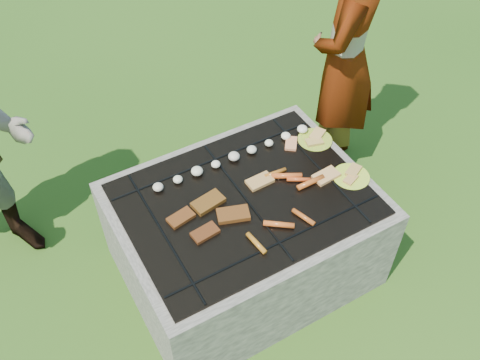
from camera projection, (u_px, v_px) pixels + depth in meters
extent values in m
plane|color=#1E4611|center=(244.00, 266.00, 3.14)|extent=(60.00, 60.00, 0.00)
cube|color=#A29A90|center=(210.00, 188.00, 3.17)|extent=(1.30, 0.18, 0.60)
cube|color=#A79E94|center=(286.00, 292.00, 2.68)|extent=(1.30, 0.18, 0.60)
cube|color=#A59C93|center=(150.00, 279.00, 2.73)|extent=(0.18, 0.64, 0.60)
cube|color=#9D948B|center=(327.00, 197.00, 3.11)|extent=(0.18, 0.64, 0.60)
cube|color=black|center=(244.00, 242.00, 2.97)|extent=(0.94, 0.64, 0.48)
sphere|color=#FF5914|center=(245.00, 217.00, 2.81)|extent=(0.10, 0.10, 0.10)
cube|color=black|center=(245.00, 199.00, 2.70)|extent=(1.20, 0.90, 0.01)
cylinder|color=black|center=(163.00, 234.00, 2.54)|extent=(0.01, 0.88, 0.01)
cylinder|color=black|center=(245.00, 198.00, 2.69)|extent=(0.01, 0.88, 0.01)
cylinder|color=black|center=(318.00, 167.00, 2.85)|extent=(0.01, 0.88, 0.01)
cylinder|color=black|center=(279.00, 243.00, 2.51)|extent=(1.18, 0.01, 0.01)
cylinder|color=black|center=(215.00, 159.00, 2.88)|extent=(1.18, 0.01, 0.01)
ellipsoid|color=beige|center=(158.00, 187.00, 2.72)|extent=(0.06, 0.06, 0.04)
ellipsoid|color=beige|center=(178.00, 179.00, 2.76)|extent=(0.05, 0.05, 0.04)
ellipsoid|color=beige|center=(197.00, 171.00, 2.79)|extent=(0.06, 0.06, 0.04)
ellipsoid|color=white|center=(216.00, 164.00, 2.83)|extent=(0.05, 0.05, 0.03)
ellipsoid|color=beige|center=(234.00, 156.00, 2.87)|extent=(0.06, 0.06, 0.04)
ellipsoid|color=beige|center=(252.00, 150.00, 2.91)|extent=(0.05, 0.05, 0.04)
ellipsoid|color=#EDE9C9|center=(269.00, 143.00, 2.95)|extent=(0.05, 0.05, 0.03)
ellipsoid|color=white|center=(286.00, 136.00, 2.98)|extent=(0.05, 0.05, 0.04)
ellipsoid|color=#F4E4CF|center=(302.00, 129.00, 3.02)|extent=(0.06, 0.06, 0.04)
cube|color=#9B501C|center=(181.00, 218.00, 2.60)|extent=(0.14, 0.10, 0.02)
cube|color=#9B5B1C|center=(208.00, 202.00, 2.66)|extent=(0.17, 0.12, 0.02)
cube|color=brown|center=(205.00, 233.00, 2.53)|extent=(0.14, 0.09, 0.02)
cube|color=#9A551C|center=(233.00, 214.00, 2.61)|extent=(0.18, 0.14, 0.02)
cylinder|color=#BA681E|center=(275.00, 173.00, 2.80)|extent=(0.13, 0.03, 0.02)
cylinder|color=#E35B25|center=(287.00, 176.00, 2.78)|extent=(0.15, 0.10, 0.03)
cylinder|color=#D75A23|center=(299.00, 179.00, 2.77)|extent=(0.12, 0.08, 0.02)
cylinder|color=orange|center=(311.00, 182.00, 2.75)|extent=(0.16, 0.03, 0.03)
cylinder|color=#EF4627|center=(279.00, 224.00, 2.56)|extent=(0.14, 0.11, 0.03)
cylinder|color=#D55423|center=(304.00, 217.00, 2.60)|extent=(0.06, 0.13, 0.02)
cylinder|color=orange|center=(256.00, 243.00, 2.49)|extent=(0.04, 0.14, 0.03)
cube|color=tan|center=(260.00, 181.00, 2.76)|extent=(0.14, 0.08, 0.02)
cube|color=#F0BF7A|center=(326.00, 176.00, 2.79)|extent=(0.14, 0.09, 0.02)
cube|color=#F7B87E|center=(291.00, 143.00, 2.96)|extent=(0.11, 0.12, 0.01)
cylinder|color=yellow|center=(315.00, 140.00, 3.00)|extent=(0.20, 0.20, 0.01)
cube|color=tan|center=(314.00, 142.00, 2.97)|extent=(0.10, 0.08, 0.02)
cube|color=#E7AB76|center=(317.00, 134.00, 3.01)|extent=(0.12, 0.10, 0.02)
cylinder|color=#F5F43A|center=(351.00, 177.00, 2.80)|extent=(0.22, 0.22, 0.01)
cube|color=tan|center=(351.00, 179.00, 2.77)|extent=(0.09, 0.08, 0.01)
cube|color=tan|center=(354.00, 170.00, 2.81)|extent=(0.11, 0.09, 0.02)
imported|color=gray|center=(346.00, 60.00, 3.13)|extent=(0.73, 0.68, 1.67)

